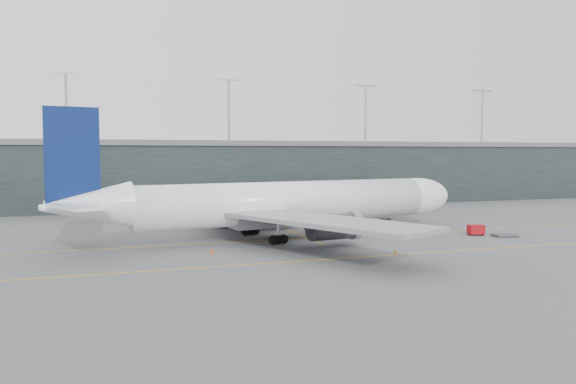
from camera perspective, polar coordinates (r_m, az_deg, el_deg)
name	(u,v)px	position (r m, az deg, el deg)	size (l,w,h in m)	color
ground	(268,236)	(84.38, -2.08, -4.49)	(320.00, 320.00, 0.00)	#525256
taxiline_a	(276,240)	(80.60, -1.26, -4.88)	(160.00, 0.25, 0.02)	orange
taxiline_b	(317,260)	(65.73, 2.95, -6.91)	(160.00, 0.25, 0.02)	orange
taxiline_lead_main	(263,220)	(104.80, -2.59, -2.82)	(0.25, 60.00, 0.02)	orange
terminal	(200,172)	(140.11, -8.89, 1.98)	(240.00, 36.00, 29.00)	black
main_aircraft	(285,203)	(81.94, -0.30, -1.17)	(64.17, 59.68, 18.02)	white
jet_bridge	(368,191)	(114.95, 8.09, 0.15)	(20.14, 43.78, 6.42)	#2D2E33
gse_cart	(476,229)	(89.62, 18.55, -3.63)	(2.50, 1.79, 1.57)	#A20B13
baggage_dolly	(505,236)	(89.49, 21.16, -4.14)	(3.16, 2.53, 0.32)	#38383D
uld_a	(224,221)	(93.75, -6.56, -2.98)	(2.84, 2.60, 2.08)	#3D3D42
uld_b	(227,222)	(93.91, -6.21, -3.10)	(2.26, 2.04, 1.69)	#3D3D42
uld_c	(257,221)	(93.68, -3.18, -3.00)	(2.52, 2.20, 1.98)	#3D3D42
cone_nose	(484,228)	(96.63, 19.28, -3.43)	(0.41, 0.41, 0.66)	orange
cone_wing_stbd	(395,251)	(71.05, 10.83, -5.91)	(0.39, 0.39, 0.63)	orange
cone_wing_port	(311,223)	(97.07, 2.31, -3.18)	(0.40, 0.40, 0.63)	orange
cone_tail	(212,251)	(70.28, -7.75, -5.95)	(0.45, 0.45, 0.71)	#CA460B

